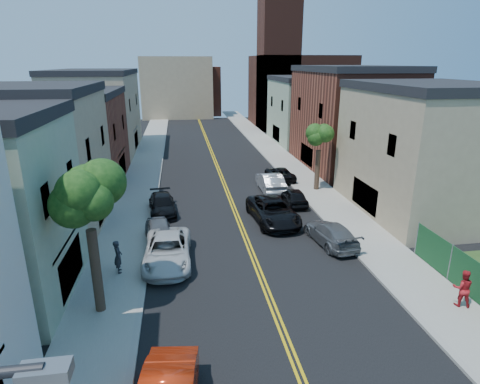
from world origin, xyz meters
name	(u,v)px	position (x,y,z in m)	size (l,w,h in m)	color
sidewalk_left	(144,168)	(-7.90, 40.00, 0.07)	(3.20, 100.00, 0.15)	gray
sidewalk_right	(287,163)	(7.90, 40.00, 0.07)	(3.20, 100.00, 0.15)	gray
curb_left	(161,168)	(-6.15, 40.00, 0.07)	(0.30, 100.00, 0.15)	gray
curb_right	(272,164)	(6.15, 40.00, 0.07)	(0.30, 100.00, 0.15)	gray
bldg_left_tan_near	(28,164)	(-14.00, 25.00, 4.50)	(9.00, 10.00, 9.00)	#998466
bldg_left_brick	(70,141)	(-14.00, 36.00, 4.00)	(9.00, 12.00, 8.00)	brown
bldg_left_tan_far	(97,114)	(-14.00, 50.00, 4.75)	(9.00, 16.00, 9.50)	#998466
bldg_right_tan	(426,153)	(14.00, 24.00, 4.50)	(9.00, 12.00, 9.00)	#998466
bldg_right_brick	(349,121)	(14.00, 38.00, 5.00)	(9.00, 14.00, 10.00)	brown
bldg_right_palegrn	(308,112)	(14.00, 52.00, 4.25)	(9.00, 12.00, 8.50)	gray
church	(295,84)	(16.33, 67.07, 7.24)	(16.20, 14.20, 22.60)	#4C2319
backdrop_left	(177,88)	(-4.00, 82.00, 6.00)	(14.00, 8.00, 12.00)	#998466
backdrop_center	(196,91)	(0.00, 86.00, 5.00)	(10.00, 8.00, 10.00)	brown
tree_left_mid	(85,174)	(-7.88, 14.01, 6.58)	(5.20, 5.20, 9.29)	#37231B
tree_right_far	(320,126)	(7.92, 30.01, 5.76)	(4.40, 4.40, 8.03)	#37231B
white_pickup	(168,250)	(-4.94, 18.31, 0.78)	(2.60, 5.63, 1.56)	silver
grey_car_left	(159,233)	(-5.50, 21.06, 0.71)	(1.68, 4.17, 1.42)	#55575C
black_car_left	(162,205)	(-5.50, 26.41, 0.68)	(1.90, 4.68, 1.36)	black
grey_car_right	(331,233)	(5.15, 19.36, 0.70)	(1.95, 4.79, 1.39)	#515458
black_car_right	(294,196)	(4.91, 26.80, 0.67)	(1.58, 3.92, 1.33)	black
silver_car_right	(270,182)	(3.80, 30.52, 0.84)	(1.77, 5.08, 1.67)	#A6A7AE
dark_car_right_far	(280,174)	(5.48, 33.74, 0.64)	(2.11, 4.57, 1.27)	black
black_suv_lane	(273,211)	(2.38, 23.42, 0.83)	(2.75, 5.96, 1.66)	black
pedestrian_left	(118,256)	(-7.51, 17.42, 1.06)	(0.67, 0.44, 1.83)	#25272D
pedestrian_right	(463,288)	(8.58, 11.81, 1.05)	(0.88, 0.68, 1.80)	red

